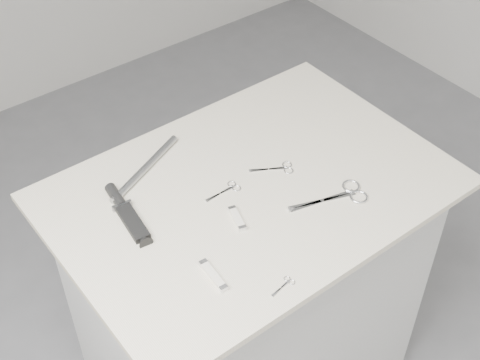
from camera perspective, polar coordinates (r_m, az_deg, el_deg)
plinth at (r=2.06m, az=0.81°, el=-10.14°), size 0.90×0.60×0.90m
display_board at (r=1.71m, az=0.96°, el=-0.83°), size 1.00×0.70×0.02m
large_shears at (r=1.70m, az=8.80°, el=-1.26°), size 0.21×0.11×0.01m
embroidery_scissors_a at (r=1.70m, az=-1.08°, el=-0.84°), size 0.10×0.04×0.00m
embroidery_scissors_b at (r=1.76m, az=3.36°, el=1.00°), size 0.11×0.08×0.00m
tiny_scissors at (r=1.49m, az=3.84°, el=-8.90°), size 0.07×0.03×0.00m
sheathed_knife at (r=1.66m, az=-9.80°, el=-2.58°), size 0.06×0.21×0.03m
pocket_knife_a at (r=1.50m, az=-2.31°, el=-8.13°), size 0.03×0.10×0.01m
pocket_knife_b at (r=1.62m, az=-0.25°, el=-3.31°), size 0.04×0.08×0.01m
metal_rail at (r=1.76m, az=-8.10°, el=1.01°), size 0.27×0.13×0.02m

